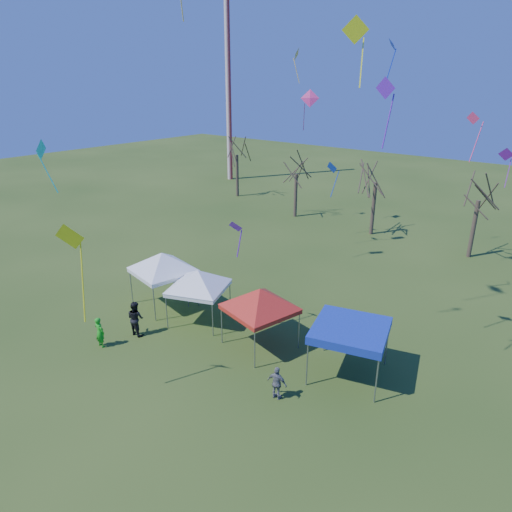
{
  "coord_description": "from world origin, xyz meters",
  "views": [
    {
      "loc": [
        14.04,
        -12.05,
        13.02
      ],
      "look_at": [
        1.8,
        3.0,
        5.41
      ],
      "focal_mm": 32.0,
      "sensor_mm": 36.0,
      "label": 1
    }
  ],
  "objects_px": {
    "tent_white_west": "(162,256)",
    "tent_blue": "(350,331)",
    "person_grey": "(277,383)",
    "person_dark": "(136,318)",
    "tree_0": "(237,140)",
    "tree_2": "(378,163)",
    "person_green": "(100,332)",
    "radio_mast": "(228,82)",
    "tent_red": "(260,293)",
    "tree_1": "(297,158)",
    "tent_white_mid": "(198,274)",
    "tree_3": "(482,179)"
  },
  "relations": [
    {
      "from": "tent_white_west",
      "to": "tent_blue",
      "type": "relative_size",
      "value": 1.08
    },
    {
      "from": "person_grey",
      "to": "person_dark",
      "type": "xyz_separation_m",
      "value": [
        -9.09,
        -0.52,
        0.19
      ]
    },
    {
      "from": "tent_blue",
      "to": "person_grey",
      "type": "bearing_deg",
      "value": -113.84
    },
    {
      "from": "tree_0",
      "to": "person_dark",
      "type": "height_order",
      "value": "tree_0"
    },
    {
      "from": "tree_2",
      "to": "tent_white_west",
      "type": "xyz_separation_m",
      "value": [
        -3.74,
        -20.5,
        -3.13
      ]
    },
    {
      "from": "person_grey",
      "to": "person_green",
      "type": "bearing_deg",
      "value": 6.65
    },
    {
      "from": "person_green",
      "to": "tree_2",
      "type": "bearing_deg",
      "value": -97.27
    },
    {
      "from": "radio_mast",
      "to": "tree_0",
      "type": "height_order",
      "value": "radio_mast"
    },
    {
      "from": "tent_white_west",
      "to": "tent_red",
      "type": "distance_m",
      "value": 7.42
    },
    {
      "from": "tree_1",
      "to": "person_green",
      "type": "xyz_separation_m",
      "value": [
        5.74,
        -25.98,
        -4.96
      ]
    },
    {
      "from": "radio_mast",
      "to": "tree_1",
      "type": "distance_m",
      "value": 20.72
    },
    {
      "from": "tent_white_mid",
      "to": "person_grey",
      "type": "bearing_deg",
      "value": -19.78
    },
    {
      "from": "tent_blue",
      "to": "person_dark",
      "type": "xyz_separation_m",
      "value": [
        -10.62,
        -3.98,
        -1.38
      ]
    },
    {
      "from": "tree_0",
      "to": "tent_red",
      "type": "bearing_deg",
      "value": -46.65
    },
    {
      "from": "tree_0",
      "to": "person_green",
      "type": "height_order",
      "value": "tree_0"
    },
    {
      "from": "person_grey",
      "to": "tent_white_mid",
      "type": "bearing_deg",
      "value": -27.45
    },
    {
      "from": "person_green",
      "to": "person_grey",
      "type": "bearing_deg",
      "value": -167.04
    },
    {
      "from": "tree_0",
      "to": "tree_2",
      "type": "height_order",
      "value": "tree_0"
    },
    {
      "from": "tent_white_west",
      "to": "tent_blue",
      "type": "distance_m",
      "value": 12.19
    },
    {
      "from": "tent_white_west",
      "to": "person_dark",
      "type": "xyz_separation_m",
      "value": [
        1.53,
        -3.3,
        -2.18
      ]
    },
    {
      "from": "tree_3",
      "to": "tent_white_west",
      "type": "height_order",
      "value": "tree_3"
    },
    {
      "from": "person_grey",
      "to": "person_green",
      "type": "relative_size",
      "value": 0.94
    },
    {
      "from": "tree_3",
      "to": "person_grey",
      "type": "height_order",
      "value": "tree_3"
    },
    {
      "from": "tent_red",
      "to": "tree_3",
      "type": "bearing_deg",
      "value": 76.8
    },
    {
      "from": "tent_white_west",
      "to": "person_green",
      "type": "relative_size",
      "value": 2.61
    },
    {
      "from": "tree_3",
      "to": "tent_blue",
      "type": "height_order",
      "value": "tree_3"
    },
    {
      "from": "tree_3",
      "to": "radio_mast",
      "type": "bearing_deg",
      "value": 163.69
    },
    {
      "from": "radio_mast",
      "to": "tent_white_mid",
      "type": "height_order",
      "value": "radio_mast"
    },
    {
      "from": "radio_mast",
      "to": "tree_2",
      "type": "height_order",
      "value": "radio_mast"
    },
    {
      "from": "tree_3",
      "to": "person_dark",
      "type": "distance_m",
      "value": 26.25
    },
    {
      "from": "tent_white_west",
      "to": "person_grey",
      "type": "xyz_separation_m",
      "value": [
        10.62,
        -2.78,
        -2.37
      ]
    },
    {
      "from": "tree_3",
      "to": "tent_white_west",
      "type": "distance_m",
      "value": 23.72
    },
    {
      "from": "tree_1",
      "to": "person_green",
      "type": "bearing_deg",
      "value": -77.55
    },
    {
      "from": "tree_0",
      "to": "tent_white_west",
      "type": "relative_size",
      "value": 1.94
    },
    {
      "from": "tree_0",
      "to": "tent_red",
      "type": "distance_m",
      "value": 32.46
    },
    {
      "from": "person_dark",
      "to": "person_green",
      "type": "xyz_separation_m",
      "value": [
        -0.45,
        -1.92,
        -0.14
      ]
    },
    {
      "from": "tree_1",
      "to": "person_dark",
      "type": "bearing_deg",
      "value": -75.58
    },
    {
      "from": "tree_3",
      "to": "tent_white_west",
      "type": "bearing_deg",
      "value": -121.06
    },
    {
      "from": "person_grey",
      "to": "tent_red",
      "type": "bearing_deg",
      "value": -49.0
    },
    {
      "from": "radio_mast",
      "to": "tree_1",
      "type": "height_order",
      "value": "radio_mast"
    },
    {
      "from": "tent_white_west",
      "to": "tent_red",
      "type": "height_order",
      "value": "tent_white_west"
    },
    {
      "from": "tree_3",
      "to": "tent_blue",
      "type": "distance_m",
      "value": 19.84
    },
    {
      "from": "tent_red",
      "to": "person_green",
      "type": "relative_size",
      "value": 2.5
    },
    {
      "from": "radio_mast",
      "to": "tree_3",
      "type": "xyz_separation_m",
      "value": [
        34.03,
        -9.96,
        -6.42
      ]
    },
    {
      "from": "tent_white_mid",
      "to": "tent_red",
      "type": "bearing_deg",
      "value": 1.54
    },
    {
      "from": "tent_white_mid",
      "to": "tent_blue",
      "type": "relative_size",
      "value": 0.94
    },
    {
      "from": "tree_3",
      "to": "person_green",
      "type": "height_order",
      "value": "tree_3"
    },
    {
      "from": "tent_white_west",
      "to": "person_dark",
      "type": "height_order",
      "value": "tent_white_west"
    },
    {
      "from": "radio_mast",
      "to": "tent_white_mid",
      "type": "relative_size",
      "value": 6.57
    },
    {
      "from": "person_green",
      "to": "tree_3",
      "type": "bearing_deg",
      "value": -114.91
    }
  ]
}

